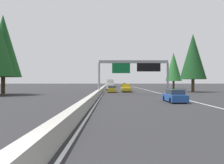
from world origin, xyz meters
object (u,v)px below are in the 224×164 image
at_px(conifer_right_near, 193,57).
at_px(conifer_left_near, 3,46).
at_px(box_truck_far_right, 111,83).
at_px(conifer_right_mid, 174,67).
at_px(sedan_distant_a, 112,89).
at_px(sedan_mid_right, 175,96).
at_px(minivan_mid_left, 110,87).
at_px(pickup_far_center, 126,88).
at_px(bus_near_right, 110,83).
at_px(sedan_distant_b, 124,85).
at_px(sedan_far_left, 111,86).
at_px(sign_gantry_overhead, 134,67).

distance_m(conifer_right_near, conifer_left_near, 38.77).
height_order(box_truck_far_right, conifer_right_mid, conifer_right_mid).
bearing_deg(conifer_left_near, box_truck_far_right, -16.56).
bearing_deg(sedan_distant_a, box_truck_far_right, 0.13).
relative_size(sedan_mid_right, minivan_mid_left, 0.88).
bearing_deg(pickup_far_center, conifer_right_near, -92.73).
xyz_separation_m(box_truck_far_right, conifer_right_near, (-56.35, -18.24, 6.28)).
bearing_deg(conifer_right_near, pickup_far_center, 87.27).
relative_size(box_truck_far_right, conifer_right_near, 0.65).
xyz_separation_m(pickup_far_center, conifer_left_near, (-9.78, 22.82, 7.84)).
xyz_separation_m(sedan_mid_right, bus_near_right, (64.33, 7.52, 1.03)).
height_order(sedan_distant_b, conifer_left_near, conifer_left_near).
bearing_deg(box_truck_far_right, conifer_right_mid, -152.28).
bearing_deg(sedan_distant_a, sedan_far_left, 0.49).
height_order(sedan_far_left, conifer_left_near, conifer_left_near).
bearing_deg(sedan_far_left, pickup_far_center, -173.44).
height_order(sedan_mid_right, minivan_mid_left, minivan_mid_left).
distance_m(pickup_far_center, conifer_right_near, 16.44).
distance_m(sedan_distant_b, conifer_right_near, 67.42).
relative_size(conifer_right_mid, conifer_left_near, 0.79).
relative_size(pickup_far_center, bus_near_right, 0.49).
bearing_deg(box_truck_far_right, sedan_mid_right, -174.80).
height_order(sedan_distant_a, conifer_right_mid, conifer_right_mid).
relative_size(pickup_far_center, conifer_right_near, 0.43).
relative_size(sedan_distant_b, conifer_left_near, 0.31).
bearing_deg(conifer_right_mid, sedan_mid_right, 163.96).
bearing_deg(bus_near_right, sign_gantry_overhead, -174.98).
relative_size(sedan_distant_a, conifer_right_mid, 0.39).
bearing_deg(conifer_right_mid, bus_near_right, 42.27).
height_order(bus_near_right, sedan_distant_b, bus_near_right).
relative_size(sedan_distant_b, conifer_right_mid, 0.39).
height_order(sedan_distant_a, conifer_left_near, conifer_left_near).
relative_size(sedan_distant_a, sedan_far_left, 1.00).
distance_m(sedan_distant_a, sedan_distant_b, 68.09).
bearing_deg(conifer_right_near, conifer_left_near, 103.54).
bearing_deg(sedan_mid_right, conifer_left_near, 61.87).
xyz_separation_m(sign_gantry_overhead, sedan_distant_b, (75.51, -2.83, -4.20)).
bearing_deg(conifer_right_near, box_truck_far_right, 17.93).
bearing_deg(sedan_mid_right, minivan_mid_left, 12.34).
bearing_deg(conifer_left_near, pickup_far_center, -66.80).
bearing_deg(bus_near_right, conifer_right_mid, -137.73).
xyz_separation_m(bus_near_right, box_truck_far_right, (15.37, -0.27, -0.11)).
xyz_separation_m(pickup_far_center, sedan_distant_b, (65.37, -3.62, -0.23)).
relative_size(sedan_mid_right, box_truck_far_right, 0.52).
bearing_deg(sedan_far_left, sedan_distant_a, -179.51).
height_order(sign_gantry_overhead, sedan_far_left, sign_gantry_overhead).
distance_m(sign_gantry_overhead, pickup_far_center, 10.91).
distance_m(sedan_far_left, bus_near_right, 9.72).
height_order(conifer_right_mid, conifer_left_near, conifer_left_near).
height_order(sedan_distant_a, bus_near_right, bus_near_right).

